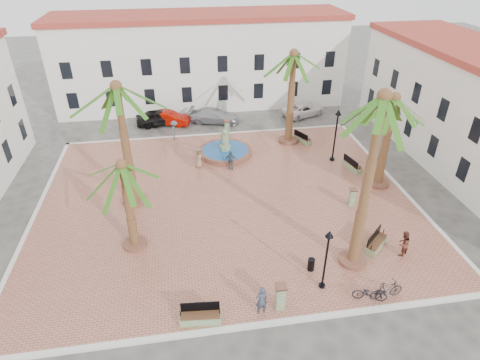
{
  "coord_description": "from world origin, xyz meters",
  "views": [
    {
      "loc": [
        -2.79,
        -23.57,
        16.22
      ],
      "look_at": [
        1.0,
        0.0,
        1.6
      ],
      "focal_mm": 30.0,
      "sensor_mm": 36.0,
      "label": 1
    }
  ],
  "objects_px": {
    "lamppost_s": "(327,250)",
    "bollard_se": "(280,296)",
    "cyclist_b": "(403,244)",
    "car_white": "(304,110)",
    "bench_e": "(352,166)",
    "pedestrian_east": "(382,164)",
    "car_red": "(169,118)",
    "fountain": "(225,151)",
    "palm_e": "(393,110)",
    "bollard_n": "(227,128)",
    "cyclist_a": "(261,300)",
    "bench_se": "(376,243)",
    "litter_bin": "(311,264)",
    "bench_ne": "(302,139)",
    "palm_s": "(380,116)",
    "car_black": "(159,117)",
    "bench_s": "(201,317)",
    "pedestrian_fountain_a": "(199,158)",
    "palm_nw": "(118,101)",
    "palm_sw": "(123,176)",
    "lamppost_e": "(337,127)",
    "car_silver": "(214,116)",
    "bollard_e": "(352,197)",
    "pedestrian_fountain_b": "(230,160)",
    "bicycle_b": "(387,290)",
    "bicycle_a": "(370,293)",
    "palm_ne": "(293,65)"
  },
  "relations": [
    {
      "from": "bollard_n",
      "to": "cyclist_a",
      "type": "xyz_separation_m",
      "value": [
        -1.04,
        -20.69,
        0.04
      ]
    },
    {
      "from": "palm_e",
      "to": "bollard_se",
      "type": "bearing_deg",
      "value": -134.58
    },
    {
      "from": "pedestrian_east",
      "to": "car_red",
      "type": "xyz_separation_m",
      "value": [
        -16.3,
        12.71,
        -0.34
      ]
    },
    {
      "from": "bollard_se",
      "to": "bollard_n",
      "type": "bearing_deg",
      "value": 89.82
    },
    {
      "from": "bench_e",
      "to": "bench_ne",
      "type": "bearing_deg",
      "value": 11.87
    },
    {
      "from": "bench_s",
      "to": "pedestrian_fountain_a",
      "type": "bearing_deg",
      "value": 91.21
    },
    {
      "from": "palm_e",
      "to": "lamppost_e",
      "type": "distance_m",
      "value": 5.47
    },
    {
      "from": "bench_ne",
      "to": "cyclist_a",
      "type": "distance_m",
      "value": 19.88
    },
    {
      "from": "palm_e",
      "to": "bollard_n",
      "type": "bearing_deg",
      "value": 134.57
    },
    {
      "from": "palm_sw",
      "to": "bollard_n",
      "type": "distance_m",
      "value": 16.87
    },
    {
      "from": "cyclist_b",
      "to": "car_white",
      "type": "height_order",
      "value": "cyclist_b"
    },
    {
      "from": "palm_sw",
      "to": "cyclist_b",
      "type": "height_order",
      "value": "palm_sw"
    },
    {
      "from": "pedestrian_fountain_a",
      "to": "car_black",
      "type": "height_order",
      "value": "pedestrian_fountain_a"
    },
    {
      "from": "palm_s",
      "to": "car_black",
      "type": "bearing_deg",
      "value": 116.93
    },
    {
      "from": "palm_sw",
      "to": "car_red",
      "type": "height_order",
      "value": "palm_sw"
    },
    {
      "from": "lamppost_s",
      "to": "lamppost_e",
      "type": "bearing_deg",
      "value": 67.65
    },
    {
      "from": "cyclist_a",
      "to": "pedestrian_fountain_a",
      "type": "distance_m",
      "value": 15.27
    },
    {
      "from": "litter_bin",
      "to": "cyclist_a",
      "type": "height_order",
      "value": "cyclist_a"
    },
    {
      "from": "bollard_n",
      "to": "car_white",
      "type": "xyz_separation_m",
      "value": [
        8.61,
        4.0,
        -0.3
      ]
    },
    {
      "from": "cyclist_a",
      "to": "pedestrian_fountain_a",
      "type": "height_order",
      "value": "cyclist_a"
    },
    {
      "from": "lamppost_s",
      "to": "pedestrian_east",
      "type": "xyz_separation_m",
      "value": [
        8.43,
        10.67,
        -1.69
      ]
    },
    {
      "from": "lamppost_e",
      "to": "bicycle_b",
      "type": "xyz_separation_m",
      "value": [
        -2.55,
        -14.69,
        -2.48
      ]
    },
    {
      "from": "bollard_n",
      "to": "bicycle_b",
      "type": "bearing_deg",
      "value": -75.19
    },
    {
      "from": "bicycle_a",
      "to": "palm_nw",
      "type": "bearing_deg",
      "value": 65.87
    },
    {
      "from": "bollard_e",
      "to": "car_white",
      "type": "relative_size",
      "value": 0.29
    },
    {
      "from": "bollard_e",
      "to": "lamppost_s",
      "type": "bearing_deg",
      "value": -122.98
    },
    {
      "from": "bench_e",
      "to": "bollard_se",
      "type": "bearing_deg",
      "value": 131.66
    },
    {
      "from": "bench_s",
      "to": "bollard_e",
      "type": "distance_m",
      "value": 13.76
    },
    {
      "from": "palm_e",
      "to": "bench_e",
      "type": "relative_size",
      "value": 3.55
    },
    {
      "from": "pedestrian_fountain_b",
      "to": "pedestrian_east",
      "type": "relative_size",
      "value": 0.9
    },
    {
      "from": "lamppost_s",
      "to": "bollard_se",
      "type": "bearing_deg",
      "value": -158.37
    },
    {
      "from": "bench_e",
      "to": "pedestrian_fountain_a",
      "type": "height_order",
      "value": "pedestrian_fountain_a"
    },
    {
      "from": "pedestrian_fountain_a",
      "to": "bench_s",
      "type": "bearing_deg",
      "value": -102.97
    },
    {
      "from": "palm_e",
      "to": "bench_ne",
      "type": "xyz_separation_m",
      "value": [
        -3.52,
        7.92,
        -5.67
      ]
    },
    {
      "from": "palm_ne",
      "to": "palm_nw",
      "type": "bearing_deg",
      "value": -149.99
    },
    {
      "from": "cyclist_a",
      "to": "bench_se",
      "type": "bearing_deg",
      "value": -164.63
    },
    {
      "from": "lamppost_e",
      "to": "car_black",
      "type": "relative_size",
      "value": 0.99
    },
    {
      "from": "palm_s",
      "to": "palm_e",
      "type": "height_order",
      "value": "palm_s"
    },
    {
      "from": "car_black",
      "to": "car_silver",
      "type": "bearing_deg",
      "value": -100.22
    },
    {
      "from": "bollard_se",
      "to": "car_silver",
      "type": "relative_size",
      "value": 0.31
    },
    {
      "from": "fountain",
      "to": "palm_e",
      "type": "relative_size",
      "value": 0.62
    },
    {
      "from": "palm_nw",
      "to": "bench_e",
      "type": "height_order",
      "value": "palm_nw"
    },
    {
      "from": "fountain",
      "to": "pedestrian_fountain_b",
      "type": "distance_m",
      "value": 2.59
    },
    {
      "from": "bench_se",
      "to": "car_silver",
      "type": "distance_m",
      "value": 22.03
    },
    {
      "from": "bicycle_a",
      "to": "bench_se",
      "type": "bearing_deg",
      "value": -12.23
    },
    {
      "from": "cyclist_b",
      "to": "palm_nw",
      "type": "bearing_deg",
      "value": -55.26
    },
    {
      "from": "palm_s",
      "to": "bollard_n",
      "type": "relative_size",
      "value": 6.71
    },
    {
      "from": "palm_sw",
      "to": "cyclist_a",
      "type": "height_order",
      "value": "palm_sw"
    },
    {
      "from": "car_white",
      "to": "pedestrian_fountain_a",
      "type": "bearing_deg",
      "value": 107.04
    },
    {
      "from": "bollard_se",
      "to": "pedestrian_east",
      "type": "height_order",
      "value": "pedestrian_east"
    }
  ]
}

